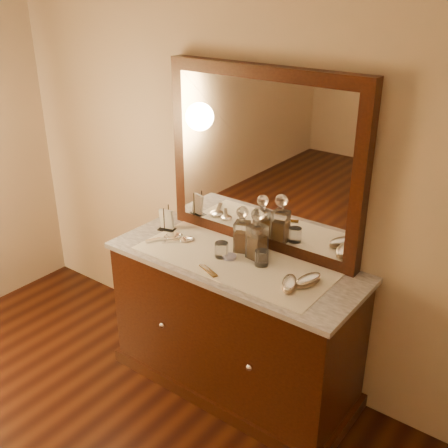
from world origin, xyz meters
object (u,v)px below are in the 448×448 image
at_px(hand_mirror_inner, 184,240).
at_px(mirror_frame, 262,160).
at_px(brush_far, 308,280).
at_px(napkin_rack, 167,221).
at_px(brush_near, 289,284).
at_px(hand_mirror_outer, 170,236).
at_px(decanter_left, 242,234).
at_px(pin_dish, 229,257).
at_px(comb, 208,270).
at_px(dresser_cabinet, 234,326).
at_px(decanter_right, 257,239).

bearing_deg(hand_mirror_inner, mirror_frame, 33.85).
distance_m(brush_far, hand_mirror_inner, 0.81).
relative_size(napkin_rack, brush_near, 0.88).
bearing_deg(mirror_frame, napkin_rack, -161.02).
bearing_deg(brush_near, brush_far, 55.47).
relative_size(mirror_frame, brush_far, 6.81).
height_order(brush_far, hand_mirror_outer, brush_far).
bearing_deg(decanter_left, hand_mirror_inner, -162.94).
distance_m(pin_dish, comb, 0.18).
xyz_separation_m(mirror_frame, brush_near, (0.39, -0.33, -0.47)).
height_order(pin_dish, hand_mirror_inner, hand_mirror_inner).
xyz_separation_m(dresser_cabinet, napkin_rack, (-0.55, 0.06, 0.50)).
distance_m(decanter_left, decanter_right, 0.11).
bearing_deg(pin_dish, decanter_right, 39.91).
xyz_separation_m(hand_mirror_outer, hand_mirror_inner, (0.09, 0.02, -0.00)).
distance_m(napkin_rack, brush_near, 0.95).
xyz_separation_m(dresser_cabinet, hand_mirror_inner, (-0.37, -0.00, 0.45)).
relative_size(mirror_frame, hand_mirror_outer, 5.28).
bearing_deg(brush_far, decanter_right, 167.54).
height_order(dresser_cabinet, pin_dish, pin_dish).
xyz_separation_m(pin_dish, brush_near, (0.42, -0.07, 0.02)).
relative_size(mirror_frame, decanter_left, 4.47).
bearing_deg(hand_mirror_outer, dresser_cabinet, 2.44).
height_order(decanter_left, brush_far, decanter_left).
bearing_deg(pin_dish, hand_mirror_inner, 178.46).
distance_m(pin_dish, decanter_right, 0.18).
height_order(mirror_frame, comb, mirror_frame).
relative_size(brush_far, hand_mirror_outer, 0.78).
height_order(dresser_cabinet, mirror_frame, mirror_frame).
xyz_separation_m(comb, decanter_right, (0.12, 0.28, 0.11)).
height_order(decanter_right, hand_mirror_outer, decanter_right).
xyz_separation_m(decanter_left, hand_mirror_inner, (-0.34, -0.10, -0.10)).
relative_size(dresser_cabinet, hand_mirror_inner, 8.00).
bearing_deg(napkin_rack, decanter_left, 5.19).
xyz_separation_m(dresser_cabinet, decanter_right, (0.08, 0.09, 0.56)).
relative_size(dresser_cabinet, decanter_left, 5.22).
distance_m(brush_near, hand_mirror_inner, 0.76).
xyz_separation_m(decanter_left, brush_far, (0.47, -0.10, -0.08)).
distance_m(decanter_right, brush_far, 0.38).
xyz_separation_m(decanter_left, brush_near, (0.42, -0.18, -0.08)).
bearing_deg(decanter_right, brush_near, -28.71).
xyz_separation_m(pin_dish, hand_mirror_outer, (-0.42, -0.01, 0.00)).
bearing_deg(dresser_cabinet, brush_far, 0.63).
distance_m(dresser_cabinet, hand_mirror_inner, 0.58).
bearing_deg(decanter_left, pin_dish, -91.51).
relative_size(dresser_cabinet, pin_dish, 17.94).
bearing_deg(brush_far, pin_dish, -178.17).
distance_m(mirror_frame, pin_dish, 0.55).
relative_size(pin_dish, brush_far, 0.44).
bearing_deg(comb, hand_mirror_inner, 171.32).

